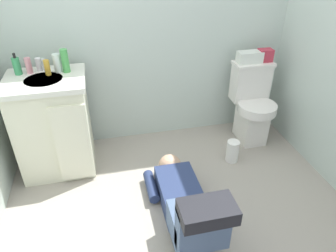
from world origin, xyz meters
TOP-DOWN VIEW (x-y plane):
  - ground_plane at (0.00, 0.00)m, footprint 3.02×3.05m
  - wall_back at (0.00, 1.07)m, footprint 2.68×0.08m
  - toilet at (0.90, 0.74)m, footprint 0.36×0.46m
  - vanity_cabinet at (-0.87, 0.70)m, footprint 0.60×0.53m
  - faucet at (-0.87, 0.85)m, footprint 0.02×0.02m
  - person_plumber at (0.01, -0.15)m, footprint 0.39×1.06m
  - tissue_box at (0.86, 0.83)m, footprint 0.22×0.11m
  - toiletry_bag at (1.01, 0.83)m, footprint 0.12×0.09m
  - soap_dispenser at (-1.06, 0.83)m, footprint 0.06×0.06m
  - bottle_pink at (-0.98, 0.83)m, footprint 0.05×0.05m
  - bottle_white at (-0.91, 0.86)m, footprint 0.04×0.04m
  - bottle_amber at (-0.84, 0.76)m, footprint 0.04×0.04m
  - bottle_clear at (-0.77, 0.81)m, footprint 0.06×0.06m
  - bottle_green at (-0.70, 0.80)m, footprint 0.06×0.06m
  - paper_towel_roll at (0.60, 0.42)m, footprint 0.11×0.11m

SIDE VIEW (x-z plane):
  - ground_plane at x=0.00m, z-range -0.04..0.00m
  - paper_towel_roll at x=0.60m, z-range 0.00..0.20m
  - person_plumber at x=0.01m, z-range -0.08..0.44m
  - toilet at x=0.90m, z-range -0.01..0.74m
  - vanity_cabinet at x=-0.87m, z-range 0.01..0.83m
  - tissue_box at x=0.86m, z-range 0.75..0.85m
  - toiletry_bag at x=1.01m, z-range 0.75..0.86m
  - faucet at x=-0.87m, z-range 0.82..0.92m
  - bottle_white at x=-0.91m, z-range 0.82..0.92m
  - bottle_amber at x=-0.84m, z-range 0.82..0.94m
  - bottle_pink at x=-0.98m, z-range 0.82..0.94m
  - soap_dispenser at x=-1.06m, z-range 0.80..0.97m
  - bottle_clear at x=-0.77m, z-range 0.82..0.96m
  - bottle_green at x=-0.70m, z-range 0.82..1.00m
  - wall_back at x=0.00m, z-range 0.00..2.40m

